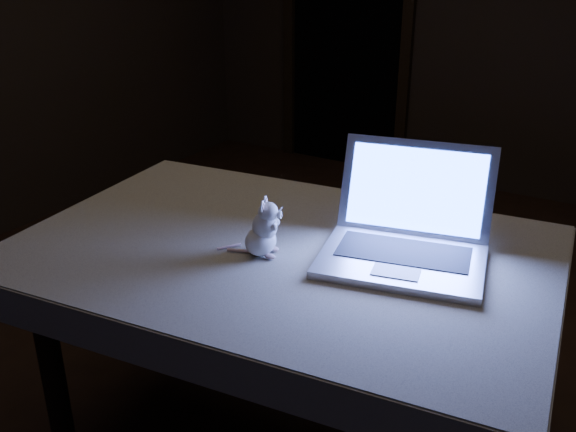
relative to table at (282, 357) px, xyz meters
The scene contains 6 objects.
floor 0.64m from the table, 110.06° to the left, with size 5.00×5.00×0.00m, color black.
doorway 3.30m from the table, 113.18° to the left, with size 1.06×0.36×2.13m, color black, non-canonical shape.
table is the anchor object (origin of this frame).
tablecloth 0.35m from the table, 25.25° to the left, with size 1.60×1.07×0.12m, color #BAB59B, non-canonical shape.
laptop 0.67m from the table, 11.95° to the left, with size 0.46×0.41×0.31m, color silver, non-canonical shape.
plush_mouse 0.50m from the table, 107.85° to the right, with size 0.13×0.13×0.18m, color white, non-canonical shape.
Camera 1 is at (1.10, -1.95, 1.67)m, focal length 40.00 mm.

